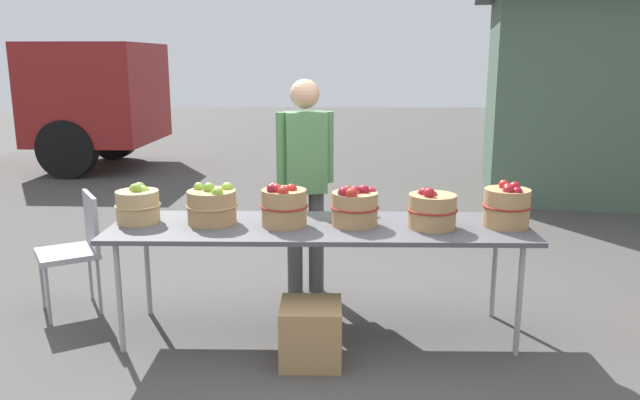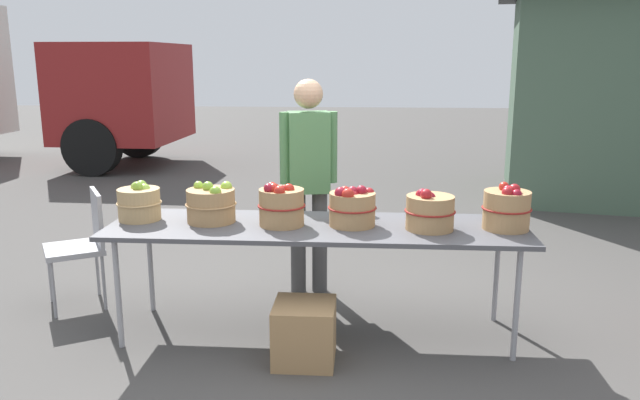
{
  "view_description": "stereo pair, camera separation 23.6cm",
  "coord_description": "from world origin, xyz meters",
  "px_view_note": "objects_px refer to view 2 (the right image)",
  "views": [
    {
      "loc": [
        0.07,
        -3.9,
        1.8
      ],
      "look_at": [
        0.0,
        0.3,
        0.85
      ],
      "focal_mm": 35.03,
      "sensor_mm": 36.0,
      "label": 1
    },
    {
      "loc": [
        0.31,
        -3.89,
        1.8
      ],
      "look_at": [
        0.0,
        0.3,
        0.85
      ],
      "focal_mm": 35.03,
      "sensor_mm": 36.0,
      "label": 2
    }
  ],
  "objects_px": {
    "apple_basket_green_1": "(211,204)",
    "vendor_adult": "(309,170)",
    "apple_basket_red_3": "(507,208)",
    "apple_basket_red_2": "(429,211)",
    "apple_basket_green_0": "(139,203)",
    "market_table": "(317,231)",
    "folding_chair": "(83,239)",
    "apple_basket_red_0": "(281,206)",
    "apple_basket_red_1": "(352,207)",
    "produce_crate": "(304,332)"
  },
  "relations": [
    {
      "from": "apple_basket_green_1",
      "to": "vendor_adult",
      "type": "xyz_separation_m",
      "value": [
        0.58,
        0.72,
        0.11
      ]
    },
    {
      "from": "apple_basket_red_3",
      "to": "apple_basket_red_2",
      "type": "bearing_deg",
      "value": -174.8
    },
    {
      "from": "apple_basket_green_1",
      "to": "apple_basket_red_3",
      "type": "distance_m",
      "value": 1.9
    },
    {
      "from": "apple_basket_green_0",
      "to": "market_table",
      "type": "bearing_deg",
      "value": -2.86
    },
    {
      "from": "apple_basket_red_3",
      "to": "folding_chair",
      "type": "height_order",
      "value": "apple_basket_red_3"
    },
    {
      "from": "market_table",
      "to": "folding_chair",
      "type": "distance_m",
      "value": 1.8
    },
    {
      "from": "apple_basket_red_0",
      "to": "apple_basket_red_3",
      "type": "distance_m",
      "value": 1.43
    },
    {
      "from": "apple_basket_green_0",
      "to": "folding_chair",
      "type": "height_order",
      "value": "apple_basket_green_0"
    },
    {
      "from": "market_table",
      "to": "apple_basket_green_0",
      "type": "xyz_separation_m",
      "value": [
        -1.19,
        0.06,
        0.15
      ]
    },
    {
      "from": "apple_basket_red_1",
      "to": "apple_basket_red_3",
      "type": "bearing_deg",
      "value": -0.56
    },
    {
      "from": "apple_basket_red_1",
      "to": "folding_chair",
      "type": "xyz_separation_m",
      "value": [
        -1.98,
        0.37,
        -0.36
      ]
    },
    {
      "from": "apple_basket_red_2",
      "to": "produce_crate",
      "type": "bearing_deg",
      "value": -154.81
    },
    {
      "from": "vendor_adult",
      "to": "produce_crate",
      "type": "distance_m",
      "value": 1.41
    },
    {
      "from": "apple_basket_red_1",
      "to": "vendor_adult",
      "type": "bearing_deg",
      "value": 114.96
    },
    {
      "from": "apple_basket_green_0",
      "to": "produce_crate",
      "type": "bearing_deg",
      "value": -21.82
    },
    {
      "from": "apple_basket_red_2",
      "to": "apple_basket_red_1",
      "type": "bearing_deg",
      "value": 173.71
    },
    {
      "from": "apple_basket_green_1",
      "to": "apple_basket_red_3",
      "type": "relative_size",
      "value": 1.09
    },
    {
      "from": "apple_basket_red_1",
      "to": "apple_basket_red_3",
      "type": "distance_m",
      "value": 0.97
    },
    {
      "from": "vendor_adult",
      "to": "apple_basket_red_3",
      "type": "bearing_deg",
      "value": 137.89
    },
    {
      "from": "produce_crate",
      "to": "apple_basket_red_3",
      "type": "bearing_deg",
      "value": 17.87
    },
    {
      "from": "apple_basket_red_3",
      "to": "produce_crate",
      "type": "bearing_deg",
      "value": -162.13
    },
    {
      "from": "apple_basket_red_2",
      "to": "produce_crate",
      "type": "xyz_separation_m",
      "value": [
        -0.76,
        -0.36,
        -0.68
      ]
    },
    {
      "from": "apple_basket_red_0",
      "to": "vendor_adult",
      "type": "height_order",
      "value": "vendor_adult"
    },
    {
      "from": "market_table",
      "to": "apple_basket_green_1",
      "type": "distance_m",
      "value": 0.72
    },
    {
      "from": "vendor_adult",
      "to": "produce_crate",
      "type": "bearing_deg",
      "value": 81.65
    },
    {
      "from": "apple_basket_green_0",
      "to": "apple_basket_red_1",
      "type": "distance_m",
      "value": 1.42
    },
    {
      "from": "apple_basket_red_2",
      "to": "vendor_adult",
      "type": "bearing_deg",
      "value": 136.09
    },
    {
      "from": "market_table",
      "to": "apple_basket_red_3",
      "type": "distance_m",
      "value": 1.21
    },
    {
      "from": "market_table",
      "to": "apple_basket_red_0",
      "type": "height_order",
      "value": "apple_basket_red_0"
    },
    {
      "from": "apple_basket_green_0",
      "to": "apple_basket_red_1",
      "type": "relative_size",
      "value": 0.94
    },
    {
      "from": "market_table",
      "to": "apple_basket_red_3",
      "type": "height_order",
      "value": "apple_basket_red_3"
    },
    {
      "from": "produce_crate",
      "to": "apple_basket_green_1",
      "type": "bearing_deg",
      "value": 146.22
    },
    {
      "from": "produce_crate",
      "to": "market_table",
      "type": "bearing_deg",
      "value": 83.89
    },
    {
      "from": "apple_basket_red_0",
      "to": "apple_basket_red_1",
      "type": "xyz_separation_m",
      "value": [
        0.46,
        0.03,
        -0.01
      ]
    },
    {
      "from": "apple_basket_green_1",
      "to": "apple_basket_red_1",
      "type": "height_order",
      "value": "apple_basket_green_1"
    },
    {
      "from": "apple_basket_red_0",
      "to": "apple_basket_red_3",
      "type": "relative_size",
      "value": 1.0
    },
    {
      "from": "apple_basket_red_1",
      "to": "vendor_adult",
      "type": "relative_size",
      "value": 0.19
    },
    {
      "from": "apple_basket_green_0",
      "to": "apple_basket_red_3",
      "type": "distance_m",
      "value": 2.39
    },
    {
      "from": "market_table",
      "to": "produce_crate",
      "type": "xyz_separation_m",
      "value": [
        -0.04,
        -0.4,
        -0.53
      ]
    },
    {
      "from": "apple_basket_green_1",
      "to": "folding_chair",
      "type": "height_order",
      "value": "apple_basket_green_1"
    },
    {
      "from": "vendor_adult",
      "to": "folding_chair",
      "type": "xyz_separation_m",
      "value": [
        -1.63,
        -0.39,
        -0.47
      ]
    },
    {
      "from": "apple_basket_green_1",
      "to": "produce_crate",
      "type": "height_order",
      "value": "apple_basket_green_1"
    },
    {
      "from": "apple_basket_red_0",
      "to": "apple_basket_red_1",
      "type": "distance_m",
      "value": 0.46
    },
    {
      "from": "folding_chair",
      "to": "produce_crate",
      "type": "distance_m",
      "value": 1.9
    },
    {
      "from": "apple_basket_red_3",
      "to": "produce_crate",
      "type": "relative_size",
      "value": 0.84
    },
    {
      "from": "apple_basket_red_1",
      "to": "apple_basket_red_0",
      "type": "bearing_deg",
      "value": -176.73
    },
    {
      "from": "vendor_adult",
      "to": "apple_basket_red_0",
      "type": "bearing_deg",
      "value": 70.04
    },
    {
      "from": "apple_basket_green_0",
      "to": "produce_crate",
      "type": "relative_size",
      "value": 0.81
    },
    {
      "from": "folding_chair",
      "to": "market_table",
      "type": "bearing_deg",
      "value": 46.94
    },
    {
      "from": "folding_chair",
      "to": "apple_basket_green_0",
      "type": "bearing_deg",
      "value": 29.62
    }
  ]
}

